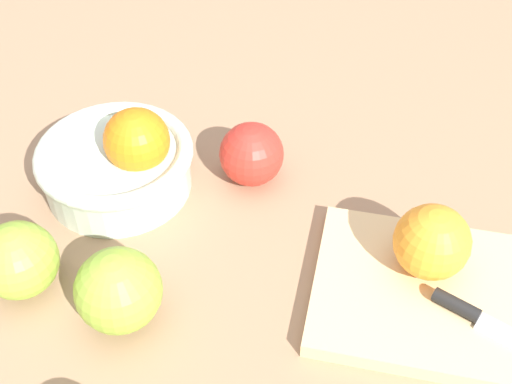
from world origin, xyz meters
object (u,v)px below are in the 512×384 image
object	(u,v)px
bowl	(120,161)
knife	(490,324)
orange_on_board	(432,242)
apple_mid_left	(18,261)
cutting_board	(421,293)
apple_mid_left_2	(119,290)
apple_back_left	(251,154)

from	to	relation	value
bowl	knife	distance (m)	0.42
orange_on_board	apple_mid_left	bearing A→B (deg)	-166.15
cutting_board	apple_mid_left_2	bearing A→B (deg)	-163.59
orange_on_board	knife	world-z (taller)	orange_on_board
orange_on_board	apple_mid_left	world-z (taller)	orange_on_board
cutting_board	bowl	bearing A→B (deg)	165.24
cutting_board	knife	distance (m)	0.07
apple_back_left	apple_mid_left_2	size ratio (longest dim) A/B	0.90
apple_mid_left	orange_on_board	bearing A→B (deg)	13.85
bowl	apple_mid_left	distance (m)	0.16
apple_mid_left	apple_mid_left_2	world-z (taller)	apple_mid_left_2
bowl	orange_on_board	xyz separation A→B (m)	(0.34, -0.06, 0.02)
orange_on_board	apple_mid_left	xyz separation A→B (m)	(-0.38, -0.09, -0.02)
knife	apple_mid_left	distance (m)	0.45
bowl	apple_mid_left_2	xyz separation A→B (m)	(0.06, -0.17, 0.00)
orange_on_board	knife	xyz separation A→B (m)	(0.06, -0.06, -0.03)
cutting_board	apple_mid_left	size ratio (longest dim) A/B	2.71
cutting_board	orange_on_board	size ratio (longest dim) A/B	2.81
cutting_board	apple_mid_left	xyz separation A→B (m)	(-0.38, -0.07, 0.03)
apple_back_left	apple_mid_left	distance (m)	0.27
orange_on_board	knife	distance (m)	0.09
orange_on_board	bowl	bearing A→B (deg)	169.64
knife	apple_back_left	world-z (taller)	apple_back_left
bowl	orange_on_board	bearing A→B (deg)	-10.36
cutting_board	apple_mid_left_2	distance (m)	0.29
cutting_board	apple_mid_left_2	world-z (taller)	apple_mid_left_2
cutting_board	apple_back_left	bearing A→B (deg)	146.18
apple_mid_left	apple_back_left	bearing A→B (deg)	47.42
cutting_board	apple_back_left	world-z (taller)	apple_back_left
orange_on_board	apple_back_left	xyz separation A→B (m)	(-0.20, 0.11, -0.02)
apple_mid_left	apple_mid_left_2	distance (m)	0.11
orange_on_board	apple_back_left	size ratio (longest dim) A/B	1.01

